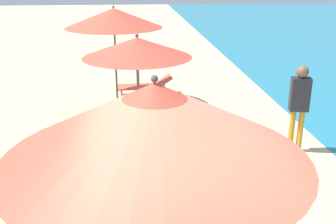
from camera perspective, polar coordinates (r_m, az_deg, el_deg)
The scene contains 8 objects.
umbrella_nearest at distance 3.23m, azimuth -1.87°, elevation -1.36°, with size 2.57×2.57×2.69m.
umbrella_second at distance 6.68m, azimuth -4.41°, elevation 9.10°, with size 1.82×1.82×2.47m.
lounger_second_shoreside at distance 8.33m, azimuth 1.58°, elevation -3.02°, with size 1.38×0.84×0.58m.
lounger_second_inland at distance 6.24m, azimuth 3.58°, elevation -10.70°, with size 1.47×0.65×0.59m.
umbrella_farthest at distance 10.23m, azimuth -7.71°, elevation 13.10°, with size 2.42×2.42×2.63m.
lounger_farthest_shoreside at distance 11.60m, azimuth -3.22°, elevation 3.85°, with size 1.59×0.66×0.57m.
lounger_farthest_inland at distance 9.65m, azimuth -1.96°, elevation 0.65°, with size 1.41×0.77×0.60m.
person_walking_mid at distance 8.14m, azimuth 18.15°, elevation 1.61°, with size 0.40×0.29×1.76m.
Camera 1 is at (-0.75, -2.91, 3.46)m, focal length 42.92 mm.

